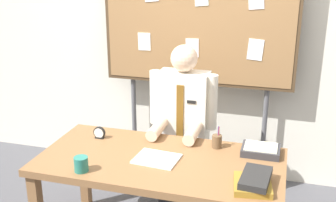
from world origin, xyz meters
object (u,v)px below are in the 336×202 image
object	(u,v)px
desk	(160,170)
book_stack	(254,182)
person	(183,134)
pen_holder	(217,141)
bulletin_board	(198,23)
open_notebook	(157,159)
desk_clock	(99,133)
paper_tray	(261,150)
coffee_mug	(81,164)

from	to	relation	value
desk	book_stack	distance (m)	0.69
person	book_stack	size ratio (longest dim) A/B	4.57
desk	pen_holder	distance (m)	0.46
pen_holder	person	bearing A→B (deg)	134.24
desk	bulletin_board	distance (m)	1.40
book_stack	open_notebook	size ratio (longest dim) A/B	1.04
desk	bulletin_board	world-z (taller)	bulletin_board
open_notebook	desk_clock	xyz separation A→B (m)	(-0.52, 0.22, 0.03)
paper_tray	coffee_mug	bearing A→B (deg)	-151.97
pen_holder	desk_clock	bearing A→B (deg)	-174.55
book_stack	pen_holder	xyz separation A→B (m)	(-0.31, 0.48, 0.01)
bulletin_board	book_stack	bearing A→B (deg)	-63.93
desk_clock	pen_holder	world-z (taller)	pen_holder
paper_tray	person	bearing A→B (deg)	150.89
bulletin_board	pen_holder	bearing A→B (deg)	-67.91
person	coffee_mug	world-z (taller)	person
desk	desk_clock	world-z (taller)	desk_clock
desk_clock	person	bearing A→B (deg)	38.59
book_stack	pen_holder	bearing A→B (deg)	122.34
paper_tray	desk	bearing A→B (deg)	-157.57
book_stack	pen_holder	distance (m)	0.57
open_notebook	desk_clock	bearing A→B (deg)	157.36
bulletin_board	open_notebook	size ratio (longest dim) A/B	7.16
desk_clock	paper_tray	size ratio (longest dim) A/B	0.35
bulletin_board	book_stack	distance (m)	1.63
person	paper_tray	xyz separation A→B (m)	(0.65, -0.36, 0.11)
desk	pen_holder	bearing A→B (deg)	39.79
desk	coffee_mug	bearing A→B (deg)	-144.53
open_notebook	desk_clock	world-z (taller)	desk_clock
open_notebook	pen_holder	bearing A→B (deg)	40.28
book_stack	paper_tray	distance (m)	0.47
desk_clock	pen_holder	bearing A→B (deg)	5.45
desk_clock	coffee_mug	bearing A→B (deg)	-77.73
book_stack	person	bearing A→B (deg)	127.79
book_stack	paper_tray	world-z (taller)	book_stack
person	paper_tray	bearing A→B (deg)	-29.11
bulletin_board	paper_tray	distance (m)	1.29
desk	open_notebook	distance (m)	0.09
bulletin_board	book_stack	size ratio (longest dim) A/B	6.86
book_stack	paper_tray	bearing A→B (deg)	89.54
desk_clock	coffee_mug	xyz separation A→B (m)	(0.11, -0.50, 0.01)
person	desk_clock	world-z (taller)	person
book_stack	desk_clock	distance (m)	1.25
desk	paper_tray	xyz separation A→B (m)	(0.65, 0.27, 0.11)
bulletin_board	open_notebook	world-z (taller)	bulletin_board
person	bulletin_board	distance (m)	0.97
coffee_mug	bulletin_board	bearing A→B (deg)	73.15
desk	paper_tray	size ratio (longest dim) A/B	6.36
desk	pen_holder	xyz separation A→B (m)	(0.34, 0.28, 0.13)
coffee_mug	pen_holder	xyz separation A→B (m)	(0.77, 0.59, 0.00)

